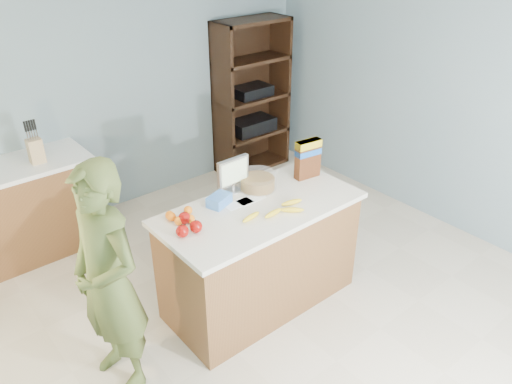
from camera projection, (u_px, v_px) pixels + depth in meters
floor at (284, 319)px, 3.95m from camera, size 4.50×5.00×0.02m
walls at (291, 123)px, 3.14m from camera, size 4.52×5.02×2.51m
counter_peninsula at (260, 259)px, 3.95m from camera, size 1.56×0.76×0.90m
back_cabinet at (25, 209)px, 4.54m from camera, size 1.24×0.62×0.90m
shelving_unit at (249, 100)px, 5.97m from camera, size 0.90×0.40×1.80m
person at (108, 282)px, 3.08m from camera, size 0.49×0.65×1.63m
knife_block at (36, 150)px, 4.31m from camera, size 0.12×0.10×0.31m
envelopes at (245, 201)px, 3.77m from camera, size 0.33×0.12×0.00m
bananas at (277, 210)px, 3.62m from camera, size 0.55×0.22×0.04m
apples at (188, 225)px, 3.40m from camera, size 0.19×0.23×0.09m
oranges at (180, 216)px, 3.53m from camera, size 0.20×0.20×0.06m
blue_carton at (219, 200)px, 3.71m from camera, size 0.21×0.17×0.08m
salad_bowl at (258, 182)px, 3.93m from camera, size 0.30×0.30×0.13m
tv at (233, 173)px, 3.84m from camera, size 0.28×0.12×0.28m
cereal_box at (308, 156)px, 4.04m from camera, size 0.22×0.11×0.32m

